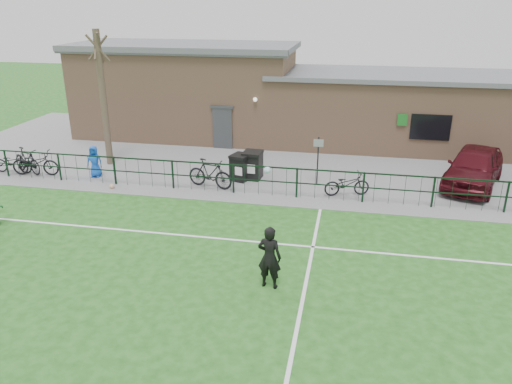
% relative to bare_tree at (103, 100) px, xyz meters
% --- Properties ---
extents(ground, '(90.00, 90.00, 0.00)m').
position_rel_bare_tree_xyz_m(ground, '(8.00, -10.50, -3.00)').
color(ground, '#1B5017').
rests_on(ground, ground).
extents(paving_strip, '(34.00, 13.00, 0.02)m').
position_rel_bare_tree_xyz_m(paving_strip, '(8.00, 3.00, -2.99)').
color(paving_strip, slate).
rests_on(paving_strip, ground).
extents(pitch_line_touch, '(28.00, 0.10, 0.01)m').
position_rel_bare_tree_xyz_m(pitch_line_touch, '(8.00, -2.70, -3.00)').
color(pitch_line_touch, white).
rests_on(pitch_line_touch, ground).
extents(pitch_line_mid, '(28.00, 0.10, 0.01)m').
position_rel_bare_tree_xyz_m(pitch_line_mid, '(8.00, -6.50, -3.00)').
color(pitch_line_mid, white).
rests_on(pitch_line_mid, ground).
extents(pitch_line_perp, '(0.10, 16.00, 0.01)m').
position_rel_bare_tree_xyz_m(pitch_line_perp, '(10.00, -10.50, -3.00)').
color(pitch_line_perp, white).
rests_on(pitch_line_perp, ground).
extents(perimeter_fence, '(28.00, 0.10, 1.20)m').
position_rel_bare_tree_xyz_m(perimeter_fence, '(8.00, -2.50, -2.40)').
color(perimeter_fence, black).
rests_on(perimeter_fence, ground).
extents(bare_tree, '(0.30, 0.30, 6.00)m').
position_rel_bare_tree_xyz_m(bare_tree, '(0.00, 0.00, 0.00)').
color(bare_tree, '#48392B').
rests_on(bare_tree, ground).
extents(wheelie_bin_left, '(0.87, 0.93, 1.03)m').
position_rel_bare_tree_xyz_m(wheelie_bin_left, '(6.45, -0.99, -2.47)').
color(wheelie_bin_left, black).
rests_on(wheelie_bin_left, paving_strip).
extents(wheelie_bin_right, '(0.77, 0.86, 1.10)m').
position_rel_bare_tree_xyz_m(wheelie_bin_right, '(6.91, -0.70, -2.43)').
color(wheelie_bin_right, black).
rests_on(wheelie_bin_right, paving_strip).
extents(sign_post, '(0.07, 0.07, 2.00)m').
position_rel_bare_tree_xyz_m(sign_post, '(9.65, -0.88, -1.98)').
color(sign_post, black).
rests_on(sign_post, paving_strip).
extents(car_maroon, '(3.39, 5.04, 1.59)m').
position_rel_bare_tree_xyz_m(car_maroon, '(15.90, 0.21, -2.18)').
color(car_maroon, '#430B13').
rests_on(car_maroon, paving_strip).
extents(bicycle_a, '(1.81, 0.69, 0.94)m').
position_rel_bare_tree_xyz_m(bicycle_a, '(-3.56, -2.02, -2.51)').
color(bicycle_a, black).
rests_on(bicycle_a, paving_strip).
extents(bicycle_b, '(1.93, 1.27, 1.13)m').
position_rel_bare_tree_xyz_m(bicycle_b, '(-2.91, -1.93, -2.41)').
color(bicycle_b, black).
rests_on(bicycle_b, paving_strip).
extents(bicycle_c, '(2.13, 0.98, 1.08)m').
position_rel_bare_tree_xyz_m(bicycle_c, '(-2.40, -2.10, -2.44)').
color(bicycle_c, black).
rests_on(bicycle_c, paving_strip).
extents(bicycle_d, '(2.06, 1.01, 1.19)m').
position_rel_bare_tree_xyz_m(bicycle_d, '(5.44, -2.12, -2.39)').
color(bicycle_d, black).
rests_on(bicycle_d, paving_strip).
extents(bicycle_e, '(1.88, 1.11, 0.93)m').
position_rel_bare_tree_xyz_m(bicycle_e, '(10.88, -1.93, -2.51)').
color(bicycle_e, black).
rests_on(bicycle_e, paving_strip).
extents(spectator_child, '(0.71, 0.51, 1.36)m').
position_rel_bare_tree_xyz_m(spectator_child, '(0.24, -1.81, -2.30)').
color(spectator_child, blue).
rests_on(spectator_child, paving_strip).
extents(goalkeeper_kick, '(1.14, 3.90, 2.17)m').
position_rel_bare_tree_xyz_m(goalkeeper_kick, '(9.03, -8.91, -2.10)').
color(goalkeeper_kick, black).
rests_on(goalkeeper_kick, ground).
extents(ball_ground, '(0.21, 0.21, 0.21)m').
position_rel_bare_tree_xyz_m(ball_ground, '(1.56, -3.00, -2.90)').
color(ball_ground, silver).
rests_on(ball_ground, ground).
extents(clubhouse, '(24.25, 5.40, 4.96)m').
position_rel_bare_tree_xyz_m(clubhouse, '(7.12, 6.00, -0.78)').
color(clubhouse, '#A97D5E').
rests_on(clubhouse, ground).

